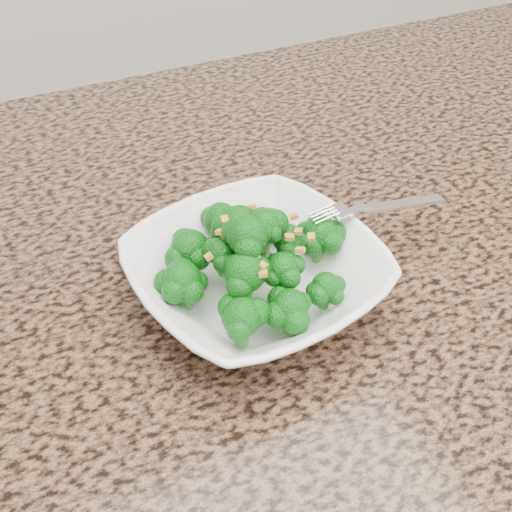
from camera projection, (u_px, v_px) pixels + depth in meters
name	position (u px, v px, depth m)	size (l,w,h in m)	color
granite_counter	(360.00, 301.00, 0.61)	(1.64, 1.04, 0.03)	brown
bowl	(256.00, 276.00, 0.57)	(0.22, 0.22, 0.05)	white
broccoli_pile	(256.00, 226.00, 0.53)	(0.19, 0.19, 0.06)	#0B660E
garlic_topping	(256.00, 192.00, 0.51)	(0.11, 0.11, 0.01)	gold
fork	(359.00, 209.00, 0.59)	(0.17, 0.03, 0.01)	silver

